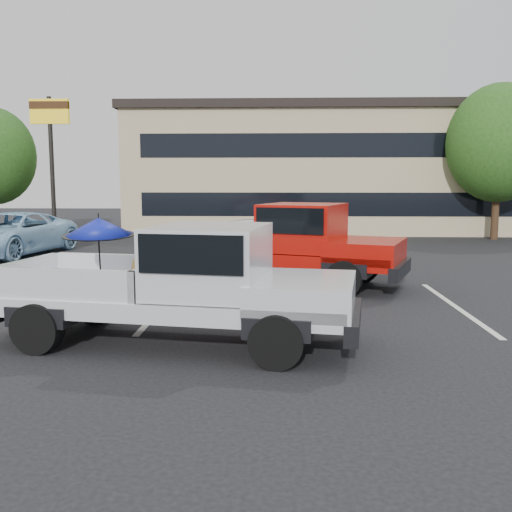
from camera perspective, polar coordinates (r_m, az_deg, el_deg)
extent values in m
plane|color=black|center=(9.94, 5.95, -7.41)|extent=(90.00, 90.00, 0.00)
cube|color=silver|center=(12.08, -9.11, -4.78)|extent=(0.12, 5.00, 0.01)
cube|color=silver|center=(12.41, 19.31, -4.78)|extent=(0.12, 5.00, 0.01)
cube|color=tan|center=(30.70, 7.13, 8.23)|extent=(20.00, 8.00, 6.00)
cube|color=black|center=(30.90, 7.23, 13.99)|extent=(20.40, 8.40, 0.40)
cube|color=black|center=(26.76, 7.83, 5.13)|extent=(18.00, 0.08, 1.10)
cube|color=black|center=(26.79, 7.93, 10.91)|extent=(18.00, 0.08, 1.10)
cylinder|color=black|center=(25.36, -19.71, 8.04)|extent=(0.18, 0.18, 6.00)
cube|color=yellow|center=(25.52, -19.95, 13.43)|extent=(1.60, 0.18, 1.00)
cube|color=#381E0C|center=(25.55, -19.98, 13.99)|extent=(1.60, 0.22, 0.30)
cylinder|color=#332114|center=(27.38, 22.83, 4.39)|extent=(0.32, 0.32, 2.73)
ellipsoid|color=#204B15|center=(27.40, 23.13, 10.35)|extent=(4.46, 4.46, 5.13)
cylinder|color=#332114|center=(34.26, 13.35, 5.37)|extent=(0.32, 0.32, 2.86)
ellipsoid|color=#204B15|center=(34.29, 13.51, 10.37)|extent=(4.68, 4.68, 5.38)
cylinder|color=black|center=(9.12, -21.04, -6.77)|extent=(0.80, 0.40, 0.76)
cylinder|color=black|center=(10.67, -15.75, -4.52)|extent=(0.80, 0.40, 0.76)
cylinder|color=black|center=(7.84, 2.07, -8.56)|extent=(0.80, 0.40, 0.76)
cylinder|color=black|center=(9.60, 3.85, -5.58)|extent=(0.80, 0.40, 0.76)
cube|color=silver|center=(9.06, -7.99, -4.54)|extent=(5.63, 2.77, 0.28)
cube|color=silver|center=(8.57, 4.73, -3.75)|extent=(1.79, 2.14, 0.46)
cube|color=black|center=(8.60, 9.70, -6.38)|extent=(0.51, 1.97, 0.30)
cube|color=black|center=(10.32, -22.58, -4.53)|extent=(0.49, 1.96, 0.28)
cube|color=silver|center=(8.78, -4.68, -0.37)|extent=(1.93, 2.08, 1.05)
cube|color=black|center=(8.75, -4.69, 0.92)|extent=(1.79, 2.16, 0.55)
cube|color=black|center=(9.62, -16.19, -3.70)|extent=(2.57, 2.19, 0.10)
cube|color=silver|center=(10.34, -14.03, -1.18)|extent=(2.29, 0.47, 0.50)
cube|color=silver|center=(8.82, -18.87, -2.82)|extent=(2.29, 0.47, 0.50)
cube|color=silver|center=(10.12, -21.79, -1.67)|extent=(0.40, 1.83, 0.50)
cube|color=silver|center=(9.11, -10.11, -2.21)|extent=(0.40, 1.83, 0.50)
ellipsoid|color=brown|center=(9.39, -12.32, -2.45)|extent=(0.59, 0.52, 0.35)
cylinder|color=brown|center=(9.21, -10.91, -2.88)|extent=(0.08, 0.08, 0.26)
cylinder|color=brown|center=(9.37, -10.50, -2.70)|extent=(0.08, 0.08, 0.26)
ellipsoid|color=brown|center=(9.28, -11.31, -1.17)|extent=(0.38, 0.35, 0.47)
cylinder|color=red|center=(9.25, -11.21, -0.23)|extent=(0.23, 0.23, 0.04)
sphere|color=brown|center=(9.21, -10.78, 0.43)|extent=(0.25, 0.25, 0.25)
cone|color=black|center=(9.16, -9.96, 0.27)|extent=(0.19, 0.15, 0.12)
cone|color=black|center=(9.14, -11.08, 1.20)|extent=(0.09, 0.09, 0.13)
cone|color=black|center=(9.27, -10.78, 1.29)|extent=(0.09, 0.09, 0.13)
cylinder|color=brown|center=(9.49, -13.39, -3.05)|extent=(0.31, 0.05, 0.11)
cylinder|color=black|center=(9.19, -15.34, -0.54)|extent=(0.02, 0.10, 1.05)
cone|color=#111B9B|center=(9.14, -15.46, 2.84)|extent=(1.10, 1.12, 0.36)
cylinder|color=black|center=(9.13, -15.50, 3.84)|extent=(0.02, 0.02, 0.10)
cylinder|color=black|center=(9.15, -15.43, 2.03)|extent=(1.10, 1.10, 0.09)
cylinder|color=black|center=(14.17, -6.54, -1.27)|extent=(0.87, 0.56, 0.81)
cylinder|color=black|center=(15.90, -3.11, -0.28)|extent=(0.87, 0.56, 0.81)
cylinder|color=black|center=(12.78, 8.81, -2.26)|extent=(0.87, 0.56, 0.81)
cylinder|color=black|center=(14.68, 10.63, -1.05)|extent=(0.87, 0.56, 0.81)
cube|color=#AC1009|center=(14.20, 2.41, 0.06)|extent=(6.13, 3.94, 0.30)
cube|color=#AC1009|center=(13.60, 10.94, 0.56)|extent=(2.22, 2.49, 0.49)
cube|color=black|center=(13.52, 14.23, -1.32)|extent=(0.93, 2.04, 0.32)
cube|color=black|center=(15.47, -7.91, -0.08)|extent=(0.91, 2.04, 0.30)
cube|color=#AC1009|center=(13.93, 4.71, 2.91)|extent=(2.34, 2.46, 1.13)
cube|color=black|center=(13.92, 4.72, 3.79)|extent=(2.23, 2.51, 0.59)
cube|color=black|center=(14.79, -3.26, 0.60)|extent=(3.00, 2.71, 0.11)
cube|color=#AC1009|center=(15.60, -1.78, 2.15)|extent=(2.35, 0.96, 0.54)
cube|color=#AC1009|center=(13.92, -4.93, 1.49)|extent=(2.35, 0.96, 0.54)
cube|color=#AC1009|center=(15.30, -7.25, 1.99)|extent=(0.79, 1.89, 0.54)
cube|color=#AC1009|center=(14.29, 1.00, 1.67)|extent=(0.79, 1.89, 0.54)
imported|color=#ACADB3|center=(17.99, 0.23, 1.46)|extent=(4.28, 2.81, 1.33)
imported|color=#9AC7E6|center=(21.50, -23.31, 2.03)|extent=(3.35, 5.70, 1.49)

